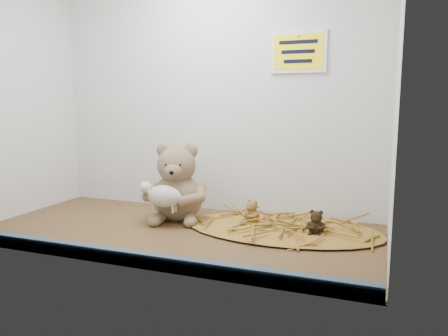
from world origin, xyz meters
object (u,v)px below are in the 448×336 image
(main_teddy, at_px, (177,182))
(mini_teddy_brown, at_px, (316,221))
(mini_teddy_tan, at_px, (252,210))
(toy_lamb, at_px, (164,196))

(main_teddy, height_order, mini_teddy_brown, main_teddy)
(main_teddy, xyz_separation_m, mini_teddy_tan, (0.25, 0.03, -0.08))
(mini_teddy_brown, bearing_deg, toy_lamb, -175.72)
(toy_lamb, relative_size, mini_teddy_brown, 2.10)
(toy_lamb, relative_size, mini_teddy_tan, 2.09)
(toy_lamb, height_order, mini_teddy_tan, toy_lamb)
(main_teddy, distance_m, toy_lamb, 0.10)
(toy_lamb, bearing_deg, mini_teddy_brown, 7.59)
(toy_lamb, height_order, mini_teddy_brown, toy_lamb)
(main_teddy, height_order, toy_lamb, main_teddy)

